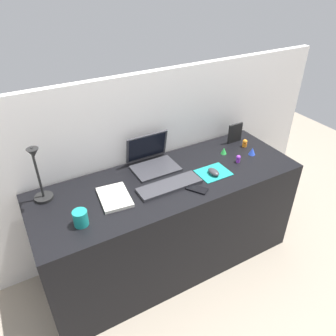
# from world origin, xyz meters

# --- Properties ---
(ground_plane) EXTENTS (6.00, 6.00, 0.00)m
(ground_plane) POSITION_xyz_m (0.00, 0.00, 0.00)
(ground_plane) COLOR gray
(back_wall) EXTENTS (2.96, 0.05, 1.34)m
(back_wall) POSITION_xyz_m (0.00, 0.35, 0.67)
(back_wall) COLOR silver
(back_wall) RESTS_ON ground_plane
(desk) EXTENTS (1.76, 0.62, 0.74)m
(desk) POSITION_xyz_m (0.00, 0.00, 0.37)
(desk) COLOR black
(desk) RESTS_ON ground_plane
(laptop) EXTENTS (0.30, 0.26, 0.21)m
(laptop) POSITION_xyz_m (-0.02, 0.20, 0.79)
(laptop) COLOR #333338
(laptop) RESTS_ON desk
(keyboard) EXTENTS (0.41, 0.13, 0.02)m
(keyboard) POSITION_xyz_m (-0.04, -0.07, 0.75)
(keyboard) COLOR #333338
(keyboard) RESTS_ON desk
(mousepad) EXTENTS (0.21, 0.17, 0.00)m
(mousepad) POSITION_xyz_m (0.29, -0.08, 0.74)
(mousepad) COLOR teal
(mousepad) RESTS_ON desk
(mouse) EXTENTS (0.06, 0.10, 0.03)m
(mouse) POSITION_xyz_m (0.28, -0.10, 0.76)
(mouse) COLOR #333338
(mouse) RESTS_ON mousepad
(cell_phone) EXTENTS (0.12, 0.14, 0.01)m
(cell_phone) POSITION_xyz_m (0.09, -0.18, 0.74)
(cell_phone) COLOR black
(cell_phone) RESTS_ON desk
(desk_lamp) EXTENTS (0.11, 0.16, 0.39)m
(desk_lamp) POSITION_xyz_m (-0.74, 0.16, 0.92)
(desk_lamp) COLOR black
(desk_lamp) RESTS_ON desk
(notebook_pad) EXTENTS (0.20, 0.26, 0.02)m
(notebook_pad) POSITION_xyz_m (-0.38, -0.01, 0.75)
(notebook_pad) COLOR silver
(notebook_pad) RESTS_ON desk
(picture_frame) EXTENTS (0.12, 0.02, 0.15)m
(picture_frame) POSITION_xyz_m (0.68, 0.19, 0.81)
(picture_frame) COLOR black
(picture_frame) RESTS_ON desk
(coffee_mug) EXTENTS (0.08, 0.08, 0.09)m
(coffee_mug) POSITION_xyz_m (-0.61, -0.13, 0.78)
(coffee_mug) COLOR teal
(coffee_mug) RESTS_ON desk
(toy_figurine_blue) EXTENTS (0.05, 0.05, 0.05)m
(toy_figurine_blue) POSITION_xyz_m (0.67, -0.02, 0.77)
(toy_figurine_blue) COLOR blue
(toy_figurine_blue) RESTS_ON desk
(toy_figurine_orange) EXTENTS (0.04, 0.04, 0.06)m
(toy_figurine_orange) POSITION_xyz_m (0.70, 0.10, 0.77)
(toy_figurine_orange) COLOR orange
(toy_figurine_orange) RESTS_ON desk
(toy_figurine_purple) EXTENTS (0.03, 0.03, 0.06)m
(toy_figurine_purple) POSITION_xyz_m (0.52, -0.05, 0.77)
(toy_figurine_purple) COLOR purple
(toy_figurine_purple) RESTS_ON desk
(toy_figurine_green) EXTENTS (0.04, 0.04, 0.05)m
(toy_figurine_green) POSITION_xyz_m (0.50, 0.09, 0.76)
(toy_figurine_green) COLOR green
(toy_figurine_green) RESTS_ON desk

